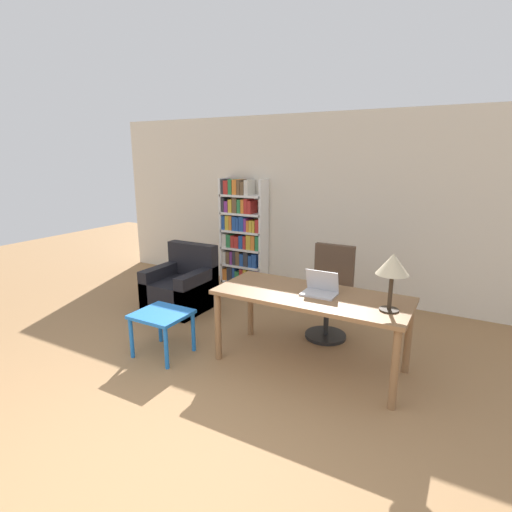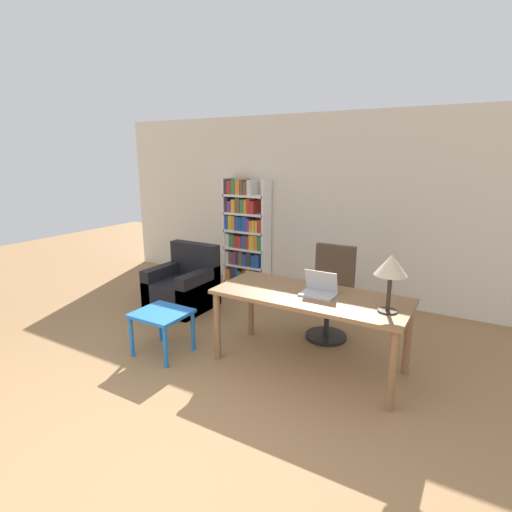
{
  "view_description": "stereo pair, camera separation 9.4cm",
  "coord_description": "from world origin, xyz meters",
  "px_view_note": "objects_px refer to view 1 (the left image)",
  "views": [
    {
      "loc": [
        1.84,
        -1.18,
        2.1
      ],
      "look_at": [
        -0.22,
        2.53,
        1.03
      ],
      "focal_mm": 28.0,
      "sensor_mm": 36.0,
      "label": 1
    },
    {
      "loc": [
        1.92,
        -1.13,
        2.1
      ],
      "look_at": [
        -0.22,
        2.53,
        1.03
      ],
      "focal_mm": 28.0,
      "sensor_mm": 36.0,
      "label": 2
    }
  ],
  "objects_px": {
    "armchair": "(182,288)",
    "table_lamp": "(393,266)",
    "bookshelf": "(242,234)",
    "desk": "(311,303)",
    "office_chair": "(329,295)",
    "laptop": "(320,289)",
    "side_table_blue": "(162,320)"
  },
  "relations": [
    {
      "from": "laptop",
      "to": "office_chair",
      "type": "distance_m",
      "value": 0.83
    },
    {
      "from": "desk",
      "to": "laptop",
      "type": "bearing_deg",
      "value": 22.34
    },
    {
      "from": "bookshelf",
      "to": "laptop",
      "type": "bearing_deg",
      "value": -43.6
    },
    {
      "from": "laptop",
      "to": "bookshelf",
      "type": "relative_size",
      "value": 0.19
    },
    {
      "from": "side_table_blue",
      "to": "desk",
      "type": "bearing_deg",
      "value": 20.28
    },
    {
      "from": "office_chair",
      "to": "side_table_blue",
      "type": "relative_size",
      "value": 1.97
    },
    {
      "from": "table_lamp",
      "to": "side_table_blue",
      "type": "height_order",
      "value": "table_lamp"
    },
    {
      "from": "office_chair",
      "to": "side_table_blue",
      "type": "xyz_separation_m",
      "value": [
        -1.4,
        -1.33,
        -0.1
      ]
    },
    {
      "from": "table_lamp",
      "to": "bookshelf",
      "type": "xyz_separation_m",
      "value": [
        -2.76,
        2.09,
        -0.34
      ]
    },
    {
      "from": "table_lamp",
      "to": "bookshelf",
      "type": "relative_size",
      "value": 0.3
    },
    {
      "from": "desk",
      "to": "laptop",
      "type": "height_order",
      "value": "laptop"
    },
    {
      "from": "office_chair",
      "to": "bookshelf",
      "type": "distance_m",
      "value": 2.31
    },
    {
      "from": "armchair",
      "to": "laptop",
      "type": "bearing_deg",
      "value": -15.01
    },
    {
      "from": "desk",
      "to": "side_table_blue",
      "type": "distance_m",
      "value": 1.59
    },
    {
      "from": "table_lamp",
      "to": "office_chair",
      "type": "bearing_deg",
      "value": 133.68
    },
    {
      "from": "bookshelf",
      "to": "desk",
      "type": "bearing_deg",
      "value": -45.13
    },
    {
      "from": "desk",
      "to": "office_chair",
      "type": "xyz_separation_m",
      "value": [
        -0.07,
        0.79,
        -0.18
      ]
    },
    {
      "from": "armchair",
      "to": "table_lamp",
      "type": "bearing_deg",
      "value": -13.7
    },
    {
      "from": "office_chair",
      "to": "table_lamp",
      "type": "bearing_deg",
      "value": -46.32
    },
    {
      "from": "office_chair",
      "to": "armchair",
      "type": "relative_size",
      "value": 1.24
    },
    {
      "from": "laptop",
      "to": "side_table_blue",
      "type": "relative_size",
      "value": 0.6
    },
    {
      "from": "table_lamp",
      "to": "office_chair",
      "type": "height_order",
      "value": "table_lamp"
    },
    {
      "from": "table_lamp",
      "to": "armchair",
      "type": "xyz_separation_m",
      "value": [
        -2.93,
        0.71,
        -0.89
      ]
    },
    {
      "from": "laptop",
      "to": "side_table_blue",
      "type": "height_order",
      "value": "laptop"
    },
    {
      "from": "laptop",
      "to": "table_lamp",
      "type": "height_order",
      "value": "table_lamp"
    },
    {
      "from": "desk",
      "to": "laptop",
      "type": "distance_m",
      "value": 0.17
    },
    {
      "from": "laptop",
      "to": "table_lamp",
      "type": "relative_size",
      "value": 0.64
    },
    {
      "from": "office_chair",
      "to": "bookshelf",
      "type": "xyz_separation_m",
      "value": [
        -1.93,
        1.22,
        0.33
      ]
    },
    {
      "from": "laptop",
      "to": "office_chair",
      "type": "bearing_deg",
      "value": 101.01
    },
    {
      "from": "laptop",
      "to": "side_table_blue",
      "type": "xyz_separation_m",
      "value": [
        -1.55,
        -0.57,
        -0.43
      ]
    },
    {
      "from": "office_chair",
      "to": "laptop",
      "type": "bearing_deg",
      "value": -78.99
    },
    {
      "from": "armchair",
      "to": "bookshelf",
      "type": "height_order",
      "value": "bookshelf"
    }
  ]
}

